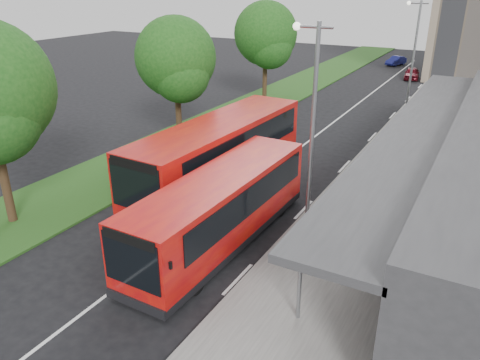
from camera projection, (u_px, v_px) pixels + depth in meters
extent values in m
plane|color=black|center=(191.00, 231.00, 19.04)|extent=(120.00, 120.00, 0.00)
cube|color=slate|center=(426.00, 126.00, 32.43)|extent=(5.00, 80.00, 0.15)
cube|color=#254B18|center=(259.00, 104.00, 38.22)|extent=(5.00, 80.00, 0.10)
cube|color=silver|center=(319.00, 133.00, 31.10)|extent=(0.12, 70.00, 0.01)
cube|color=silver|center=(238.00, 279.00, 15.96)|extent=(0.12, 2.00, 0.01)
cube|color=silver|center=(303.00, 210.00, 20.79)|extent=(0.12, 2.00, 0.01)
cube|color=silver|center=(344.00, 166.00, 25.61)|extent=(0.12, 2.00, 0.01)
cube|color=silver|center=(372.00, 137.00, 30.44)|extent=(0.12, 2.00, 0.01)
cube|color=silver|center=(393.00, 115.00, 35.27)|extent=(0.12, 2.00, 0.01)
cube|color=silver|center=(408.00, 99.00, 40.10)|extent=(0.12, 2.00, 0.01)
cube|color=silver|center=(420.00, 86.00, 44.92)|extent=(0.12, 2.00, 0.01)
cube|color=silver|center=(430.00, 76.00, 49.75)|extent=(0.12, 2.00, 0.01)
cube|color=silver|center=(438.00, 67.00, 54.58)|extent=(0.12, 2.00, 0.01)
cube|color=black|center=(446.00, 168.00, 21.08)|extent=(0.06, 24.00, 2.20)
cube|color=#302F32|center=(422.00, 128.00, 20.97)|extent=(2.80, 26.00, 0.25)
cylinder|color=gray|center=(300.00, 275.00, 13.35)|extent=(0.12, 0.12, 3.30)
cylinder|color=gray|center=(426.00, 107.00, 31.05)|extent=(0.12, 0.12, 3.30)
cylinder|color=#372616|center=(4.00, 178.00, 18.94)|extent=(0.36, 0.36, 4.04)
cylinder|color=#372616|center=(179.00, 114.00, 28.65)|extent=(0.36, 0.36, 3.73)
sphere|color=#154813|center=(176.00, 57.00, 27.32)|extent=(4.75, 4.75, 4.75)
sphere|color=#154813|center=(181.00, 74.00, 27.06)|extent=(3.39, 3.39, 3.39)
sphere|color=#154813|center=(174.00, 65.00, 28.18)|extent=(3.73, 3.73, 3.73)
cylinder|color=#372616|center=(265.00, 79.00, 38.27)|extent=(0.36, 0.36, 3.92)
sphere|color=#154813|center=(266.00, 33.00, 36.86)|extent=(4.99, 4.99, 4.99)
sphere|color=#154813|center=(270.00, 46.00, 36.63)|extent=(3.57, 3.57, 3.57)
sphere|color=#154813|center=(263.00, 41.00, 37.73)|extent=(3.92, 3.92, 3.92)
cylinder|color=gray|center=(312.00, 136.00, 17.14)|extent=(0.16, 0.16, 8.00)
cylinder|color=gray|center=(313.00, 27.00, 15.74)|extent=(1.40, 0.10, 0.10)
sphere|color=silver|center=(297.00, 26.00, 16.00)|extent=(0.28, 0.28, 0.28)
cylinder|color=gray|center=(413.00, 60.00, 33.24)|extent=(0.16, 0.16, 8.00)
cylinder|color=gray|center=(418.00, 3.00, 31.83)|extent=(1.40, 0.10, 0.10)
sphere|color=silver|center=(409.00, 3.00, 32.09)|extent=(0.28, 0.28, 0.28)
cube|color=red|center=(221.00, 206.00, 17.62)|extent=(2.52, 9.84, 2.47)
cube|color=black|center=(221.00, 234.00, 18.10)|extent=(2.54, 9.86, 0.28)
cube|color=black|center=(131.00, 263.00, 13.61)|extent=(2.10, 0.09, 1.63)
cube|color=black|center=(278.00, 157.00, 21.38)|extent=(2.05, 0.09, 1.21)
cube|color=black|center=(199.00, 186.00, 18.22)|extent=(0.22, 8.39, 1.12)
cube|color=black|center=(252.00, 199.00, 17.13)|extent=(0.22, 8.39, 1.12)
cube|color=black|center=(135.00, 304.00, 14.17)|extent=(2.33, 0.13, 0.33)
cube|color=black|center=(128.00, 240.00, 13.29)|extent=(1.96, 0.08, 0.33)
cube|color=black|center=(102.00, 241.00, 14.28)|extent=(0.08, 0.08, 0.23)
cube|color=black|center=(170.00, 265.00, 13.08)|extent=(0.08, 0.08, 0.23)
cylinder|color=black|center=(148.00, 265.00, 16.00)|extent=(0.30, 0.84, 0.84)
cylinder|color=black|center=(195.00, 282.00, 15.10)|extent=(0.30, 0.84, 0.84)
cylinder|color=black|center=(240.00, 197.00, 21.05)|extent=(0.30, 0.84, 0.84)
cylinder|color=black|center=(280.00, 206.00, 20.15)|extent=(0.30, 0.84, 0.84)
cube|color=red|center=(220.00, 151.00, 22.40)|extent=(3.22, 11.65, 2.91)
cube|color=black|center=(220.00, 179.00, 22.96)|extent=(3.24, 11.67, 0.33)
cube|color=black|center=(135.00, 188.00, 17.73)|extent=(2.47, 0.15, 1.92)
cube|color=black|center=(275.00, 115.00, 26.77)|extent=(2.42, 0.15, 1.43)
cube|color=black|center=(200.00, 135.00, 23.12)|extent=(0.45, 9.89, 1.32)
cube|color=black|center=(248.00, 144.00, 21.79)|extent=(0.45, 9.89, 1.32)
cube|color=black|center=(139.00, 227.00, 18.40)|extent=(2.75, 0.19, 0.38)
cube|color=black|center=(133.00, 165.00, 17.36)|extent=(2.31, 0.13, 0.38)
cube|color=black|center=(110.00, 171.00, 18.55)|extent=(0.08, 0.08, 0.27)
cube|color=black|center=(170.00, 188.00, 17.08)|extent=(0.08, 0.08, 0.27)
cylinder|color=black|center=(151.00, 200.00, 20.55)|extent=(0.37, 1.00, 0.99)
cylinder|color=black|center=(194.00, 213.00, 19.45)|extent=(0.37, 1.00, 0.99)
cylinder|color=black|center=(239.00, 151.00, 26.42)|extent=(0.37, 1.00, 0.99)
cylinder|color=black|center=(276.00, 159.00, 25.32)|extent=(0.37, 1.00, 0.99)
cylinder|color=#3C2618|center=(387.00, 163.00, 24.44)|extent=(0.64, 0.64, 0.91)
cylinder|color=#E0BB0B|center=(397.00, 128.00, 30.12)|extent=(0.16, 0.16, 0.94)
imported|color=#5B0D17|center=(412.00, 73.00, 47.98)|extent=(1.84, 3.62, 1.18)
imported|color=navy|center=(396.00, 61.00, 55.86)|extent=(2.01, 3.36, 1.05)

